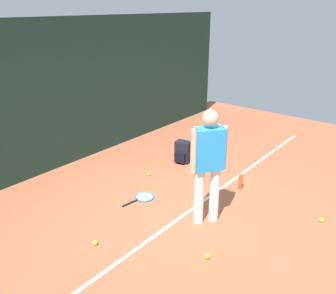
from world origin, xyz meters
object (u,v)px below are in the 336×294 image
at_px(backpack, 183,152).
at_px(tennis_ball_near_player, 95,243).
at_px(water_bottle, 240,182).
at_px(tennis_player, 208,161).
at_px(tennis_ball_mid_court, 207,256).
at_px(tennis_racket, 143,197).
at_px(tennis_ball_by_fence, 149,174).
at_px(tennis_ball_far_left, 321,220).

bearing_deg(backpack, tennis_ball_near_player, -86.25).
distance_m(backpack, tennis_ball_near_player, 2.97).
xyz_separation_m(tennis_ball_near_player, water_bottle, (2.60, -0.75, 0.11)).
bearing_deg(tennis_ball_near_player, tennis_player, -30.19).
bearing_deg(backpack, tennis_ball_mid_court, -57.13).
bearing_deg(tennis_player, backpack, 80.93).
bearing_deg(tennis_ball_near_player, tennis_ball_mid_court, -61.37).
distance_m(tennis_racket, backpack, 1.63).
distance_m(tennis_ball_by_fence, water_bottle, 1.69).
relative_size(tennis_ball_by_fence, tennis_ball_mid_court, 1.00).
distance_m(tennis_player, tennis_ball_near_player, 1.88).
xyz_separation_m(tennis_racket, backpack, (1.58, 0.36, 0.20)).
height_order(tennis_player, tennis_ball_far_left, tennis_player).
height_order(tennis_player, water_bottle, tennis_player).
height_order(tennis_ball_near_player, tennis_ball_far_left, same).
distance_m(backpack, tennis_ball_mid_court, 2.97).
bearing_deg(water_bottle, tennis_ball_far_left, -95.78).
bearing_deg(backpack, tennis_ball_by_fence, -107.22).
height_order(backpack, tennis_ball_by_fence, backpack).
bearing_deg(tennis_ball_mid_court, tennis_player, 35.00).
bearing_deg(tennis_ball_by_fence, tennis_ball_near_player, -157.36).
distance_m(tennis_racket, tennis_ball_near_player, 1.35).
bearing_deg(tennis_player, tennis_ball_near_player, -175.40).
bearing_deg(water_bottle, tennis_ball_mid_court, -163.39).
xyz_separation_m(tennis_ball_by_fence, tennis_ball_far_left, (0.48, -2.99, 0.00)).
bearing_deg(tennis_ball_far_left, tennis_ball_mid_court, 153.78).
bearing_deg(backpack, tennis_ball_far_left, -18.57).
height_order(tennis_ball_mid_court, tennis_ball_far_left, same).
height_order(tennis_ball_near_player, tennis_ball_mid_court, same).
xyz_separation_m(tennis_ball_mid_court, water_bottle, (1.88, 0.56, 0.11)).
xyz_separation_m(tennis_player, tennis_ball_far_left, (1.04, -1.34, -0.93)).
height_order(tennis_player, tennis_ball_near_player, tennis_player).
relative_size(tennis_ball_near_player, tennis_ball_by_fence, 1.00).
bearing_deg(tennis_player, tennis_ball_by_fence, 105.86).
height_order(tennis_player, backpack, tennis_player).
xyz_separation_m(tennis_racket, tennis_ball_far_left, (1.15, -2.51, 0.02)).
bearing_deg(tennis_ball_near_player, tennis_racket, 14.82).
distance_m(tennis_racket, water_bottle, 1.70).
bearing_deg(tennis_ball_far_left, tennis_ball_near_player, 138.57).
distance_m(backpack, tennis_ball_by_fence, 0.93).
bearing_deg(tennis_racket, tennis_ball_far_left, -57.07).
distance_m(tennis_ball_by_fence, tennis_ball_far_left, 3.03).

